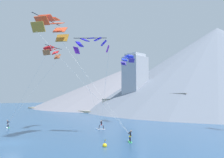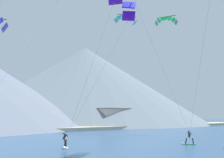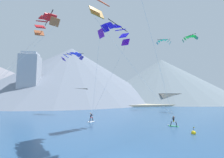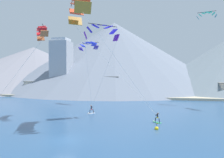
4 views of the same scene
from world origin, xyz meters
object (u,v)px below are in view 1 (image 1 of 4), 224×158
Objects in this scene: parafoil_kite_near_lead at (51,51)px; parafoil_kite_distant_mid_solo at (128,59)px; kitesurfer_near_trail at (130,138)px; race_marker_buoy at (105,146)px; kitesurfer_mid_center at (100,127)px; parafoil_kite_mid_center at (92,44)px; parafoil_kite_near_trail at (52,26)px; kitesurfer_near_lead at (8,126)px.

parafoil_kite_near_lead is 2.41× the size of parafoil_kite_distant_mid_solo.
kitesurfer_near_trail is 1.66× the size of race_marker_buoy.
parafoil_kite_mid_center reaches higher than kitesurfer_mid_center.
parafoil_kite_near_trail reaches higher than kitesurfer_mid_center.
parafoil_kite_near_trail is 16.86× the size of race_marker_buoy.
parafoil_kite_distant_mid_solo is 32.74m from race_marker_buoy.
parafoil_kite_distant_mid_solo is (-6.45, 24.67, -1.87)m from parafoil_kite_near_trail.
kitesurfer_near_lead is at bearing -176.57° from race_marker_buoy.
race_marker_buoy is (9.25, -5.38, -15.04)m from parafoil_kite_mid_center.
parafoil_kite_near_trail reaches higher than parafoil_kite_near_lead.
parafoil_kite_mid_center is 19.59m from parafoil_kite_distant_mid_solo.
parafoil_kite_distant_mid_solo reaches higher than kitesurfer_near_lead.
parafoil_kite_near_lead is at bearing -96.77° from parafoil_kite_distant_mid_solo.
parafoil_kite_distant_mid_solo is at bearing 104.65° from parafoil_kite_near_trail.
kitesurfer_near_lead is 0.98× the size of kitesurfer_mid_center.
parafoil_kite_near_trail is (2.00, -11.91, 16.78)m from kitesurfer_mid_center.
kitesurfer_near_lead is 0.10× the size of parafoil_kite_near_trail.
parafoil_kite_mid_center reaches higher than kitesurfer_near_trail.
parafoil_kite_near_trail is 25.57m from parafoil_kite_distant_mid_solo.
kitesurfer_near_trail is 0.12× the size of parafoil_kite_near_lead.
kitesurfer_mid_center reaches higher than kitesurfer_near_lead.
kitesurfer_near_trail is at bearing -4.07° from parafoil_kite_mid_center.
kitesurfer_mid_center is 20.67m from parafoil_kite_near_trail.
kitesurfer_mid_center is at bearing 124.68° from parafoil_kite_mid_center.
parafoil_kite_near_trail reaches higher than race_marker_buoy.
kitesurfer_near_lead is at bearing -179.34° from parafoil_kite_near_trail.
parafoil_kite_distant_mid_solo is at bearing 114.09° from parafoil_kite_mid_center.
race_marker_buoy is at bearing -10.72° from parafoil_kite_near_lead.
parafoil_kite_mid_center is 14.72× the size of race_marker_buoy.
kitesurfer_near_lead reaches higher than kitesurfer_near_trail.
kitesurfer_near_lead is 18.34m from kitesurfer_mid_center.
parafoil_kite_mid_center is at bearing 149.83° from race_marker_buoy.
parafoil_kite_near_lead is (7.01, 5.30, 14.56)m from kitesurfer_near_lead.
kitesurfer_near_lead is 30.47m from parafoil_kite_distant_mid_solo.
kitesurfer_mid_center is 0.10× the size of parafoil_kite_near_trail.
parafoil_kite_near_trail is at bearing -80.47° from kitesurfer_mid_center.
kitesurfer_near_trail is at bearing 29.67° from parafoil_kite_near_trail.
parafoil_kite_near_trail reaches higher than kitesurfer_near_trail.
race_marker_buoy is (12.79, -10.50, -0.36)m from kitesurfer_mid_center.
kitesurfer_mid_center is 15.95m from parafoil_kite_mid_center.
kitesurfer_mid_center is 1.70× the size of race_marker_buoy.
race_marker_buoy is at bearing 3.43° from kitesurfer_near_lead.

